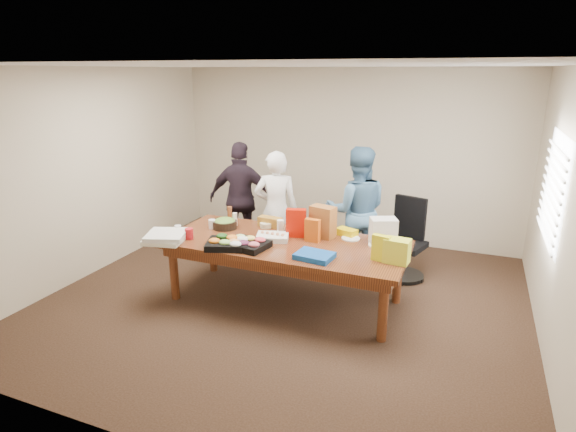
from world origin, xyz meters
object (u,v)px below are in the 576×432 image
at_px(office_chair, 406,242).
at_px(salad_bowl, 225,224).
at_px(person_right, 357,211).
at_px(person_center, 276,210).
at_px(sheet_cake, 272,237).
at_px(conference_table, 285,271).

relative_size(office_chair, salad_bowl, 3.35).
xyz_separation_m(office_chair, person_right, (-0.67, -0.00, 0.35)).
distance_m(person_center, salad_bowl, 0.84).
xyz_separation_m(person_right, sheet_cake, (-0.72, -1.15, -0.08)).
xyz_separation_m(person_center, person_right, (1.06, 0.24, 0.04)).
bearing_deg(salad_bowl, office_chair, 25.15).
relative_size(conference_table, person_right, 1.62).
xyz_separation_m(conference_table, person_center, (-0.51, 0.92, 0.45)).
bearing_deg(sheet_cake, conference_table, -20.69).
relative_size(person_center, person_right, 0.95).
distance_m(office_chair, sheet_cake, 1.83).
bearing_deg(office_chair, sheet_cake, -123.42).
bearing_deg(conference_table, sheet_cake, 176.67).
relative_size(person_right, sheet_cake, 4.70).
bearing_deg(sheet_cake, person_right, 40.74).
bearing_deg(person_right, sheet_cake, 40.34).
distance_m(office_chair, person_center, 1.78).
height_order(person_right, sheet_cake, person_right).
height_order(office_chair, salad_bowl, office_chair).
height_order(office_chair, person_center, person_center).
height_order(sheet_cake, salad_bowl, salad_bowl).
distance_m(person_center, person_right, 1.09).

